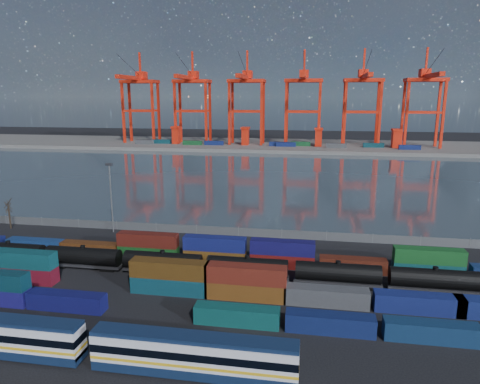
# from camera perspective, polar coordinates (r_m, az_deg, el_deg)

# --- Properties ---
(ground) EXTENTS (700.00, 700.00, 0.00)m
(ground) POSITION_cam_1_polar(r_m,az_deg,el_deg) (74.12, -3.92, -12.63)
(ground) COLOR black
(ground) RESTS_ON ground
(harbor_water) EXTENTS (700.00, 700.00, 0.00)m
(harbor_water) POSITION_cam_1_polar(r_m,az_deg,el_deg) (173.78, 4.08, 2.10)
(harbor_water) COLOR #323F48
(harbor_water) RESTS_ON ground
(far_quay) EXTENTS (700.00, 70.00, 2.00)m
(far_quay) POSITION_cam_1_polar(r_m,az_deg,el_deg) (277.30, 6.18, 6.20)
(far_quay) COLOR #514F4C
(far_quay) RESTS_ON ground
(distant_mountains) EXTENTS (2470.00, 1100.00, 520.00)m
(distant_mountains) POSITION_cam_1_polar(r_m,az_deg,el_deg) (1676.48, 11.67, 18.81)
(distant_mountains) COLOR #1E2630
(distant_mountains) RESTS_ON ground
(container_row_south) EXTENTS (139.61, 2.46, 5.24)m
(container_row_south) POSITION_cam_1_polar(r_m,az_deg,el_deg) (70.26, -20.34, -13.20)
(container_row_south) COLOR #3A3D3F
(container_row_south) RESTS_ON ground
(container_row_mid) EXTENTS (141.88, 2.63, 5.60)m
(container_row_mid) POSITION_cam_1_polar(r_m,az_deg,el_deg) (74.99, -15.07, -10.80)
(container_row_mid) COLOR #424547
(container_row_mid) RESTS_ON ground
(container_row_north) EXTENTS (141.03, 2.46, 5.24)m
(container_row_north) POSITION_cam_1_polar(r_m,az_deg,el_deg) (81.98, 4.93, -8.58)
(container_row_north) COLOR #0F154D
(container_row_north) RESTS_ON ground
(tanker_string) EXTENTS (123.21, 3.16, 4.52)m
(tanker_string) POSITION_cam_1_polar(r_m,az_deg,el_deg) (75.42, 6.90, -10.35)
(tanker_string) COLOR black
(tanker_string) RESTS_ON ground
(waterfront_fence) EXTENTS (160.12, 0.12, 2.20)m
(waterfront_fence) POSITION_cam_1_polar(r_m,az_deg,el_deg) (99.32, -0.19, -5.32)
(waterfront_fence) COLOR #595B5E
(waterfront_fence) RESTS_ON ground
(bare_tree) EXTENTS (1.98, 2.02, 7.63)m
(bare_tree) POSITION_cam_1_polar(r_m,az_deg,el_deg) (118.32, -28.41, -2.54)
(bare_tree) COLOR black
(bare_tree) RESTS_ON ground
(yard_light_mast) EXTENTS (1.60, 0.40, 16.60)m
(yard_light_mast) POSITION_cam_1_polar(r_m,az_deg,el_deg) (104.46, -16.83, -0.26)
(yard_light_mast) COLOR slate
(yard_light_mast) RESTS_ON ground
(gantry_cranes) EXTENTS (197.81, 43.80, 59.31)m
(gantry_cranes) POSITION_cam_1_polar(r_m,az_deg,el_deg) (269.64, 4.64, 13.58)
(gantry_cranes) COLOR red
(gantry_cranes) RESTS_ON ground
(quay_containers) EXTENTS (172.58, 10.99, 2.60)m
(quay_containers) POSITION_cam_1_polar(r_m,az_deg,el_deg) (263.52, 3.60, 6.42)
(quay_containers) COLOR navy
(quay_containers) RESTS_ON far_quay
(straddle_carriers) EXTENTS (140.00, 7.00, 11.10)m
(straddle_carriers) POSITION_cam_1_polar(r_m,az_deg,el_deg) (266.85, 5.54, 7.43)
(straddle_carriers) COLOR red
(straddle_carriers) RESTS_ON far_quay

